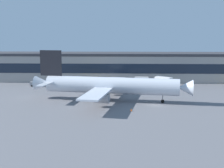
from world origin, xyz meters
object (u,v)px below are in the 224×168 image
baggage_tug (94,83)px  traffic_cone_0 (131,110)px  pushback_tractor (63,82)px  belt_loader (37,84)px  fuel_truck (112,83)px  stair_truck (142,81)px  catering_truck (163,81)px  airliner (109,85)px

baggage_tug → traffic_cone_0: bearing=-71.8°
pushback_tractor → baggage_tug: (13.88, -1.39, 0.04)m
belt_loader → fuel_truck: fuel_truck is taller
belt_loader → baggage_tug: (23.67, 4.08, -0.07)m
traffic_cone_0 → belt_loader: bearing=132.8°
fuel_truck → belt_loader: bearing=179.6°
belt_loader → pushback_tractor: (9.79, 5.46, -0.10)m
stair_truck → fuel_truck: size_ratio=0.70×
belt_loader → catering_truck: bearing=1.4°
catering_truck → fuel_truck: bearing=-176.0°
stair_truck → baggage_tug: bearing=-176.8°
fuel_truck → traffic_cone_0: bearing=-80.5°
fuel_truck → baggage_tug: bearing=152.1°
catering_truck → stair_truck: bearing=155.4°
airliner → belt_loader: airliner is taller
stair_truck → traffic_cone_0: stair_truck is taller
baggage_tug → catering_truck: (29.36, -2.80, 1.21)m
belt_loader → catering_truck: catering_truck is taller
fuel_truck → stair_truck: bearing=23.5°
pushback_tractor → catering_truck: (43.24, -4.19, 1.24)m
stair_truck → catering_truck: (8.69, -3.98, 0.31)m
pushback_tractor → baggage_tug: 13.95m
stair_truck → pushback_tractor: (-34.54, 0.21, -0.93)m
airliner → fuel_truck: (0.15, 27.59, -3.27)m
stair_truck → belt_loader: bearing=-173.2°
baggage_tug → catering_truck: 29.51m
baggage_tug → airliner: bearing=-76.0°
stair_truck → baggage_tug: (-20.66, -1.17, -0.89)m
airliner → baggage_tug: airliner is taller
belt_loader → catering_truck: size_ratio=0.90×
stair_truck → traffic_cone_0: (-5.60, -47.06, -1.61)m
stair_truck → pushback_tractor: 34.56m
pushback_tractor → catering_truck: 43.46m
fuel_truck → traffic_cone_0: (6.95, -41.60, -1.52)m
stair_truck → baggage_tug: stair_truck is taller
fuel_truck → traffic_cone_0: 42.20m
baggage_tug → belt_loader: bearing=-170.2°
catering_truck → airliner: bearing=-126.4°
catering_truck → pushback_tractor: bearing=174.5°
fuel_truck → catering_truck: bearing=4.0°
airliner → traffic_cone_0: airliner is taller
pushback_tractor → catering_truck: bearing=-5.5°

